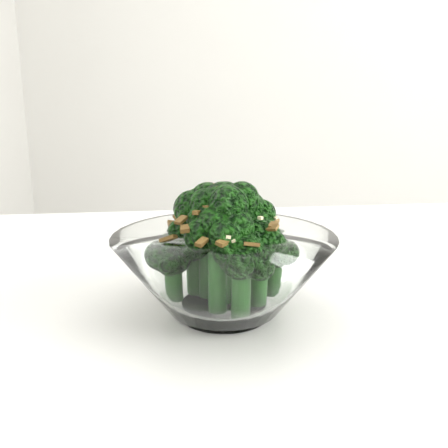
# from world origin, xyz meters

# --- Properties ---
(table) EXTENTS (1.41, 1.18, 0.75)m
(table) POSITION_xyz_m (-0.12, 0.11, 0.68)
(table) COLOR white
(table) RESTS_ON ground
(broccoli_dish) EXTENTS (0.19, 0.19, 0.12)m
(broccoli_dish) POSITION_xyz_m (-0.31, -0.00, 0.80)
(broccoli_dish) COLOR white
(broccoli_dish) RESTS_ON table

